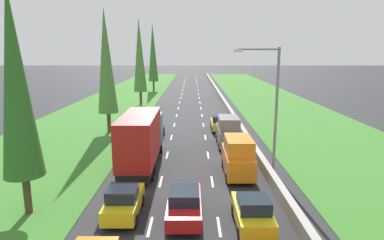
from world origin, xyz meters
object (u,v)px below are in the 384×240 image
Objects in this scene: orange_van_right_lane at (238,156)px; yellow_hatchback_right_lane_fifth at (219,123)px; grey_van_right_lane at (228,132)px; poplar_tree_third at (140,55)px; red_box_truck_left_lane at (142,138)px; poplar_tree_second at (106,62)px; yellow_hatchback_right_lane at (252,212)px; street_light_mast at (272,102)px; red_sedan_centre_lane at (184,204)px; yellow_hatchback_left_lane at (124,201)px; black_hatchback_left_lane at (155,129)px; poplar_tree_nearest at (16,83)px; poplar_tree_fourth at (153,53)px.

orange_van_right_lane is 13.85m from yellow_hatchback_right_lane_fifth.
grey_van_right_lane reaches higher than yellow_hatchback_right_lane_fifth.
grey_van_right_lane is 28.53m from poplar_tree_third.
poplar_tree_second reaches higher than red_box_truck_left_lane.
orange_van_right_lane is at bearing 88.10° from yellow_hatchback_right_lane.
yellow_hatchback_right_lane_fifth is 0.43× the size of street_light_mast.
yellow_hatchback_left_lane is (-3.25, 0.20, 0.02)m from red_sedan_centre_lane.
street_light_mast is at bearing -9.21° from red_box_truck_left_lane.
red_box_truck_left_lane is 13.33m from poplar_tree_second.
poplar_tree_third is (-4.65, 30.57, 5.85)m from red_box_truck_left_lane.
poplar_tree_third reaches higher than black_hatchback_left_lane.
yellow_hatchback_left_lane is at bearing -117.18° from grey_van_right_lane.
black_hatchback_left_lane is 7.92m from grey_van_right_lane.
poplar_tree_third reaches higher than yellow_hatchback_left_lane.
yellow_hatchback_right_lane is 0.80× the size of orange_van_right_lane.
black_hatchback_left_lane is (0.05, 8.81, -1.35)m from red_box_truck_left_lane.
poplar_tree_nearest is at bearing -156.50° from street_light_mast.
poplar_tree_nearest reaches higher than red_box_truck_left_lane.
poplar_tree_fourth is (-11.54, 38.23, 7.54)m from yellow_hatchback_right_lane_fifth.
poplar_tree_nearest reaches higher than red_sedan_centre_lane.
red_box_truck_left_lane is at bearing 112.37° from red_sedan_centre_lane.
red_sedan_centre_lane is 0.50× the size of street_light_mast.
poplar_tree_fourth is at bearing 89.23° from poplar_tree_second.
red_box_truck_left_lane reaches higher than black_hatchback_left_lane.
orange_van_right_lane is 1.26× the size of black_hatchback_left_lane.
red_sedan_centre_lane is 3.26m from yellow_hatchback_left_lane.
yellow_hatchback_right_lane_fifth is 0.32× the size of poplar_tree_nearest.
poplar_tree_second is (-5.40, 19.17, 6.81)m from yellow_hatchback_left_lane.
yellow_hatchback_left_lane is 21.04m from poplar_tree_second.
yellow_hatchback_left_lane and yellow_hatchback_right_lane_fifth have the same top height.
red_sedan_centre_lane is at bearing -3.57° from yellow_hatchback_left_lane.
poplar_tree_nearest is at bearing 172.49° from yellow_hatchback_right_lane.
poplar_tree_fourth is 1.63× the size of street_light_mast.
yellow_hatchback_left_lane is 0.41× the size of red_box_truck_left_lane.
poplar_tree_nearest is at bearing -107.12° from black_hatchback_left_lane.
yellow_hatchback_right_lane is at bearing -108.13° from street_light_mast.
poplar_tree_nearest is 0.83× the size of poplar_tree_fourth.
street_light_mast is at bearing -47.71° from black_hatchback_left_lane.
poplar_tree_nearest is (-5.29, 0.32, 6.29)m from yellow_hatchback_left_lane.
poplar_tree_fourth is at bearing 90.08° from poplar_tree_third.
orange_van_right_lane is 4.52m from street_light_mast.
orange_van_right_lane is at bearing -90.72° from grey_van_right_lane.
red_sedan_centre_lane is 9.16m from red_box_truck_left_lane.
black_hatchback_left_lane is (-3.40, 17.19, 0.02)m from red_sedan_centre_lane.
yellow_hatchback_left_lane is 1.00× the size of yellow_hatchback_right_lane_fifth.
poplar_tree_second reaches higher than poplar_tree_nearest.
yellow_hatchback_right_lane_fifth is at bearing 23.40° from black_hatchback_left_lane.
orange_van_right_lane is at bearing 25.37° from poplar_tree_nearest.
street_light_mast is (14.13, -51.52, -3.15)m from poplar_tree_fourth.
poplar_tree_nearest reaches higher than yellow_hatchback_right_lane.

